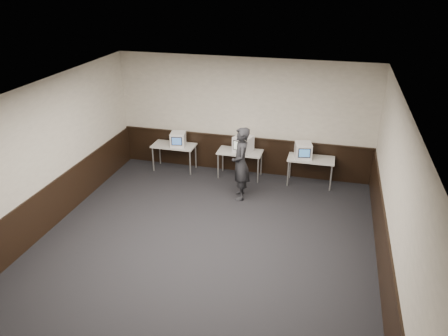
# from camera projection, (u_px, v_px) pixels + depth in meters

# --- Properties ---
(floor) EXTENTS (8.00, 8.00, 0.00)m
(floor) POSITION_uv_depth(u_px,v_px,m) (201.00, 250.00, 8.94)
(floor) COLOR black
(floor) RESTS_ON ground
(ceiling) EXTENTS (8.00, 8.00, 0.00)m
(ceiling) POSITION_uv_depth(u_px,v_px,m) (197.00, 98.00, 7.60)
(ceiling) COLOR white
(ceiling) RESTS_ON back_wall
(back_wall) EXTENTS (7.00, 0.00, 7.00)m
(back_wall) POSITION_uv_depth(u_px,v_px,m) (244.00, 117.00, 11.79)
(back_wall) COLOR #BDB6A6
(back_wall) RESTS_ON ground
(left_wall) EXTENTS (0.00, 8.00, 8.00)m
(left_wall) POSITION_uv_depth(u_px,v_px,m) (39.00, 162.00, 9.06)
(left_wall) COLOR #BDB6A6
(left_wall) RESTS_ON ground
(right_wall) EXTENTS (0.00, 8.00, 8.00)m
(right_wall) POSITION_uv_depth(u_px,v_px,m) (394.00, 203.00, 7.47)
(right_wall) COLOR #BDB6A6
(right_wall) RESTS_ON ground
(wainscot_back) EXTENTS (6.98, 0.04, 1.00)m
(wainscot_back) POSITION_uv_depth(u_px,v_px,m) (243.00, 154.00, 12.23)
(wainscot_back) COLOR black
(wainscot_back) RESTS_ON back_wall
(wainscot_left) EXTENTS (0.04, 7.98, 1.00)m
(wainscot_left) POSITION_uv_depth(u_px,v_px,m) (49.00, 208.00, 9.52)
(wainscot_left) COLOR black
(wainscot_left) RESTS_ON left_wall
(wainscot_right) EXTENTS (0.04, 7.98, 1.00)m
(wainscot_right) POSITION_uv_depth(u_px,v_px,m) (383.00, 255.00, 7.94)
(wainscot_right) COLOR black
(wainscot_right) RESTS_ON right_wall
(wainscot_rail) EXTENTS (6.98, 0.06, 0.04)m
(wainscot_rail) POSITION_uv_depth(u_px,v_px,m) (243.00, 137.00, 11.99)
(wainscot_rail) COLOR black
(wainscot_rail) RESTS_ON wainscot_back
(desk_left) EXTENTS (1.20, 0.60, 0.75)m
(desk_left) POSITION_uv_depth(u_px,v_px,m) (174.00, 147.00, 12.25)
(desk_left) COLOR beige
(desk_left) RESTS_ON ground
(desk_center) EXTENTS (1.20, 0.60, 0.75)m
(desk_center) POSITION_uv_depth(u_px,v_px,m) (240.00, 154.00, 11.82)
(desk_center) COLOR beige
(desk_center) RESTS_ON ground
(desk_right) EXTENTS (1.20, 0.60, 0.75)m
(desk_right) POSITION_uv_depth(u_px,v_px,m) (311.00, 161.00, 11.39)
(desk_right) COLOR beige
(desk_right) RESTS_ON ground
(emac_left) EXTENTS (0.46, 0.48, 0.39)m
(emac_left) POSITION_uv_depth(u_px,v_px,m) (178.00, 139.00, 12.07)
(emac_left) COLOR white
(emac_left) RESTS_ON desk_left
(emac_center) EXTENTS (0.57, 0.58, 0.44)m
(emac_center) POSITION_uv_depth(u_px,v_px,m) (243.00, 144.00, 11.67)
(emac_center) COLOR white
(emac_center) RESTS_ON desk_center
(emac_right) EXTENTS (0.50, 0.52, 0.42)m
(emac_right) POSITION_uv_depth(u_px,v_px,m) (303.00, 151.00, 11.29)
(emac_right) COLOR white
(emac_right) RESTS_ON desk_right
(person) EXTENTS (0.61, 0.77, 1.85)m
(person) POSITION_uv_depth(u_px,v_px,m) (241.00, 164.00, 10.61)
(person) COLOR black
(person) RESTS_ON ground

